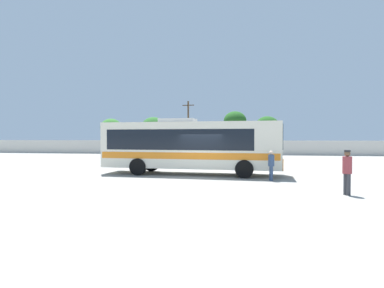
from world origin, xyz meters
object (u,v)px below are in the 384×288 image
object	(u,v)px
parked_car_second_dark_blue	(201,150)
roadside_tree_midleft	(154,128)
coach_bus_cream_orange	(189,145)
utility_pole_near	(188,126)
roadside_tree_midright	(235,121)
parked_car_leftmost_red	(154,149)
attendant_by_bus_door	(271,164)
passenger_waiting_on_apron	(347,169)
roadside_tree_right	(267,127)
roadside_tree_left	(111,128)

from	to	relation	value
parked_car_second_dark_blue	roadside_tree_midleft	world-z (taller)	roadside_tree_midleft
parked_car_second_dark_blue	coach_bus_cream_orange	bearing A→B (deg)	-84.56
utility_pole_near	roadside_tree_midright	size ratio (longest dim) A/B	1.21
parked_car_leftmost_red	utility_pole_near	xyz separation A→B (m)	(3.30, 6.83, 3.19)
attendant_by_bus_door	utility_pole_near	distance (m)	30.94
coach_bus_cream_orange	parked_car_leftmost_red	xyz separation A→B (m)	(-8.03, 20.11, -1.09)
coach_bus_cream_orange	passenger_waiting_on_apron	xyz separation A→B (m)	(7.55, -6.25, -0.83)
parked_car_second_dark_blue	utility_pole_near	distance (m)	7.58
passenger_waiting_on_apron	parked_car_second_dark_blue	distance (m)	28.54
roadside_tree_midright	passenger_waiting_on_apron	bearing A→B (deg)	-81.28
parked_car_leftmost_red	parked_car_second_dark_blue	world-z (taller)	parked_car_leftmost_red
coach_bus_cream_orange	passenger_waiting_on_apron	distance (m)	9.83
passenger_waiting_on_apron	roadside_tree_right	xyz separation A→B (m)	(-1.00, 32.88, 2.77)
utility_pole_near	parked_car_leftmost_red	bearing A→B (deg)	-115.77
attendant_by_bus_door	roadside_tree_midleft	bearing A→B (deg)	116.91
passenger_waiting_on_apron	roadside_tree_left	distance (m)	40.91
passenger_waiting_on_apron	parked_car_leftmost_red	distance (m)	30.62
parked_car_second_dark_blue	roadside_tree_left	distance (m)	16.07
roadside_tree_midleft	roadside_tree_right	world-z (taller)	roadside_tree_midleft
roadside_tree_midleft	roadside_tree_midright	xyz separation A→B (m)	(11.99, 3.03, 1.04)
attendant_by_bus_door	roadside_tree_midright	world-z (taller)	roadside_tree_midright
attendant_by_bus_door	roadside_tree_right	world-z (taller)	roadside_tree_right
coach_bus_cream_orange	roadside_tree_midleft	distance (m)	28.88
utility_pole_near	roadside_tree_left	size ratio (longest dim) A/B	1.48
passenger_waiting_on_apron	roadside_tree_midright	distance (m)	36.91
roadside_tree_left	roadside_tree_midright	world-z (taller)	roadside_tree_midright
passenger_waiting_on_apron	utility_pole_near	world-z (taller)	utility_pole_near
coach_bus_cream_orange	attendant_by_bus_door	xyz separation A→B (m)	(4.87, -2.31, -0.96)
coach_bus_cream_orange	roadside_tree_left	distance (m)	31.46
parked_car_leftmost_red	roadside_tree_midright	size ratio (longest dim) A/B	0.68
attendant_by_bus_door	roadside_tree_left	xyz separation A→B (m)	(-21.44, 28.99, 2.82)
parked_car_leftmost_red	roadside_tree_left	xyz separation A→B (m)	(-8.54, 6.57, 2.95)
roadside_tree_midright	roadside_tree_right	size ratio (longest dim) A/B	1.19
coach_bus_cream_orange	passenger_waiting_on_apron	world-z (taller)	coach_bus_cream_orange
passenger_waiting_on_apron	roadside_tree_midleft	xyz separation A→B (m)	(-17.56, 33.27, 2.70)
roadside_tree_midright	roadside_tree_right	bearing A→B (deg)	-36.79
attendant_by_bus_door	parked_car_second_dark_blue	world-z (taller)	attendant_by_bus_door
coach_bus_cream_orange	parked_car_second_dark_blue	bearing A→B (deg)	95.44
roadside_tree_right	parked_car_leftmost_red	bearing A→B (deg)	-155.90
parked_car_second_dark_blue	roadside_tree_midleft	distance (m)	10.68
coach_bus_cream_orange	attendant_by_bus_door	size ratio (longest dim) A/B	6.95
utility_pole_near	roadside_tree_left	bearing A→B (deg)	-178.74
roadside_tree_left	utility_pole_near	bearing A→B (deg)	1.26
parked_car_leftmost_red	roadside_tree_right	xyz separation A→B (m)	(14.58, 6.52, 3.02)
passenger_waiting_on_apron	roadside_tree_midright	size ratio (longest dim) A/B	0.29
roadside_tree_midright	parked_car_leftmost_red	bearing A→B (deg)	-135.21
coach_bus_cream_orange	utility_pole_near	size ratio (longest dim) A/B	1.48
attendant_by_bus_door	passenger_waiting_on_apron	bearing A→B (deg)	-55.81
passenger_waiting_on_apron	utility_pole_near	xyz separation A→B (m)	(-12.28, 33.19, 2.94)
coach_bus_cream_orange	roadside_tree_midright	distance (m)	30.26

